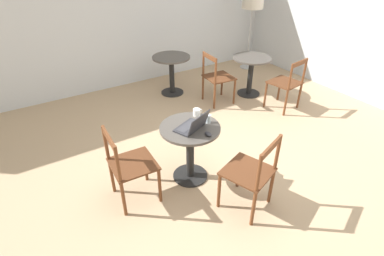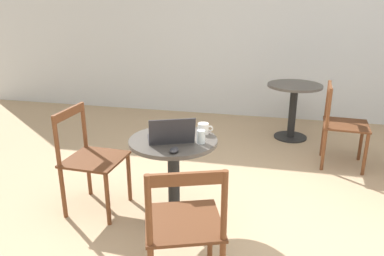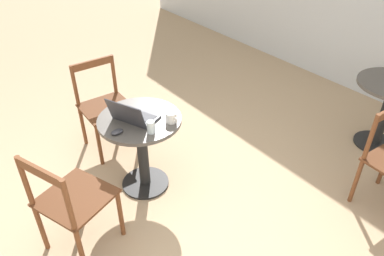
{
  "view_description": "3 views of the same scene",
  "coord_description": "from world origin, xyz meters",
  "px_view_note": "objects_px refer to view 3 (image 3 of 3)",
  "views": [
    {
      "loc": [
        -1.95,
        -2.21,
        2.44
      ],
      "look_at": [
        -0.34,
        0.35,
        0.55
      ],
      "focal_mm": 28.0,
      "sensor_mm": 36.0,
      "label": 1
    },
    {
      "loc": [
        0.25,
        -2.39,
        1.72
      ],
      "look_at": [
        -0.42,
        0.52,
        0.68
      ],
      "focal_mm": 35.0,
      "sensor_mm": 36.0,
      "label": 2
    },
    {
      "loc": [
        1.74,
        -1.05,
        2.35
      ],
      "look_at": [
        -0.21,
        0.48,
        0.63
      ],
      "focal_mm": 35.0,
      "sensor_mm": 36.0,
      "label": 3
    }
  ],
  "objects_px": {
    "chair_near_left": "(105,106)",
    "mouse": "(117,132)",
    "chair_near_front": "(71,202)",
    "drinking_glass": "(151,127)",
    "mug": "(172,117)",
    "laptop": "(133,116)",
    "cafe_table_near": "(141,139)"
  },
  "relations": [
    {
      "from": "drinking_glass",
      "to": "mouse",
      "type": "bearing_deg",
      "value": -125.09
    },
    {
      "from": "cafe_table_near",
      "to": "mug",
      "type": "relative_size",
      "value": 5.76
    },
    {
      "from": "cafe_table_near",
      "to": "mug",
      "type": "height_order",
      "value": "mug"
    },
    {
      "from": "chair_near_left",
      "to": "mug",
      "type": "bearing_deg",
      "value": 8.48
    },
    {
      "from": "drinking_glass",
      "to": "chair_near_front",
      "type": "bearing_deg",
      "value": -86.28
    },
    {
      "from": "cafe_table_near",
      "to": "chair_near_left",
      "type": "relative_size",
      "value": 0.8
    },
    {
      "from": "laptop",
      "to": "drinking_glass",
      "type": "height_order",
      "value": "laptop"
    },
    {
      "from": "cafe_table_near",
      "to": "chair_near_left",
      "type": "height_order",
      "value": "chair_near_left"
    },
    {
      "from": "chair_near_left",
      "to": "drinking_glass",
      "type": "distance_m",
      "value": 1.0
    },
    {
      "from": "chair_near_left",
      "to": "mouse",
      "type": "xyz_separation_m",
      "value": [
        0.8,
        -0.28,
        0.27
      ]
    },
    {
      "from": "mouse",
      "to": "cafe_table_near",
      "type": "bearing_deg",
      "value": 107.22
    },
    {
      "from": "drinking_glass",
      "to": "mug",
      "type": "bearing_deg",
      "value": 95.9
    },
    {
      "from": "laptop",
      "to": "mouse",
      "type": "xyz_separation_m",
      "value": [
        0.08,
        -0.19,
        -0.03
      ]
    },
    {
      "from": "chair_near_left",
      "to": "mug",
      "type": "height_order",
      "value": "chair_near_left"
    },
    {
      "from": "chair_near_left",
      "to": "chair_near_front",
      "type": "xyz_separation_m",
      "value": [
        1.0,
        -0.77,
        0.0
      ]
    },
    {
      "from": "cafe_table_near",
      "to": "drinking_glass",
      "type": "distance_m",
      "value": 0.34
    },
    {
      "from": "chair_near_front",
      "to": "laptop",
      "type": "distance_m",
      "value": 0.8
    },
    {
      "from": "mouse",
      "to": "mug",
      "type": "bearing_deg",
      "value": 73.07
    },
    {
      "from": "chair_near_front",
      "to": "drinking_glass",
      "type": "xyz_separation_m",
      "value": [
        -0.05,
        0.71,
        0.3
      ]
    },
    {
      "from": "cafe_table_near",
      "to": "laptop",
      "type": "bearing_deg",
      "value": -92.04
    },
    {
      "from": "laptop",
      "to": "cafe_table_near",
      "type": "bearing_deg",
      "value": 87.96
    },
    {
      "from": "chair_near_left",
      "to": "laptop",
      "type": "distance_m",
      "value": 0.79
    },
    {
      "from": "cafe_table_near",
      "to": "mouse",
      "type": "relative_size",
      "value": 7.08
    },
    {
      "from": "cafe_table_near",
      "to": "mug",
      "type": "distance_m",
      "value": 0.36
    },
    {
      "from": "cafe_table_near",
      "to": "mouse",
      "type": "height_order",
      "value": "mouse"
    },
    {
      "from": "drinking_glass",
      "to": "cafe_table_near",
      "type": "bearing_deg",
      "value": 171.82
    },
    {
      "from": "chair_near_front",
      "to": "mug",
      "type": "relative_size",
      "value": 7.17
    },
    {
      "from": "chair_near_left",
      "to": "mouse",
      "type": "bearing_deg",
      "value": -19.0
    },
    {
      "from": "chair_near_front",
      "to": "mouse",
      "type": "distance_m",
      "value": 0.6
    },
    {
      "from": "laptop",
      "to": "mug",
      "type": "height_order",
      "value": "laptop"
    },
    {
      "from": "mouse",
      "to": "drinking_glass",
      "type": "xyz_separation_m",
      "value": [
        0.15,
        0.21,
        0.03
      ]
    },
    {
      "from": "chair_near_front",
      "to": "drinking_glass",
      "type": "relative_size",
      "value": 8.86
    }
  ]
}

